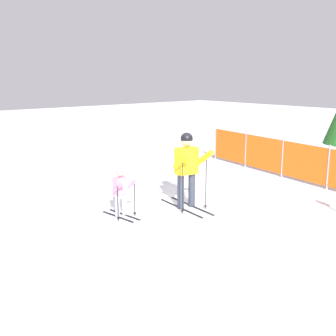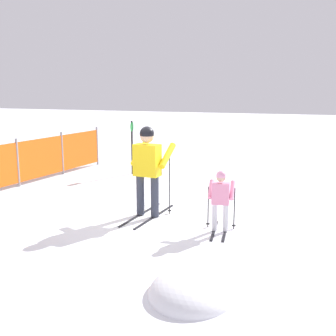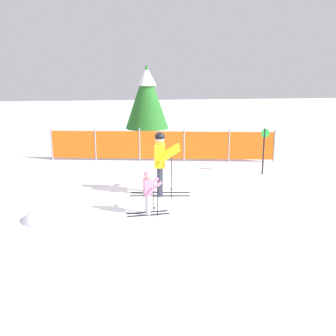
{
  "view_description": "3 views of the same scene",
  "coord_description": "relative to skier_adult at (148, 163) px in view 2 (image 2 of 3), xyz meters",
  "views": [
    {
      "loc": [
        6.89,
        -6.4,
        2.95
      ],
      "look_at": [
        -0.1,
        -0.5,
        0.94
      ],
      "focal_mm": 45.0,
      "sensor_mm": 36.0,
      "label": 1
    },
    {
      "loc": [
        -7.15,
        -2.88,
        2.48
      ],
      "look_at": [
        0.13,
        -0.55,
        0.96
      ],
      "focal_mm": 45.0,
      "sensor_mm": 36.0,
      "label": 2
    },
    {
      "loc": [
        -0.99,
        -11.06,
        3.49
      ],
      "look_at": [
        0.2,
        -1.24,
        1.02
      ],
      "focal_mm": 45.0,
      "sensor_mm": 36.0,
      "label": 3
    }
  ],
  "objects": [
    {
      "name": "trail_marker",
      "position": [
        3.49,
        1.77,
        -0.11
      ],
      "size": [
        0.28,
        0.06,
        1.49
      ],
      "color": "black",
      "rests_on": "ground_plane"
    },
    {
      "name": "snow_mound",
      "position": [
        -2.71,
        -1.58,
        -1.03
      ],
      "size": [
        1.27,
        1.08,
        0.51
      ],
      "primitive_type": "ellipsoid",
      "color": "white",
      "rests_on": "ground_plane"
    },
    {
      "name": "ground_plane",
      "position": [
        -0.14,
        0.15,
        -1.03
      ],
      "size": [
        60.0,
        60.0,
        0.0
      ],
      "primitive_type": "plane",
      "color": "white"
    },
    {
      "name": "skier_child",
      "position": [
        -0.45,
        -1.48,
        -0.41
      ],
      "size": [
        1.02,
        0.52,
        1.07
      ],
      "rotation": [
        0.0,
        0.0,
        0.1
      ],
      "color": "black",
      "rests_on": "ground_plane"
    },
    {
      "name": "skier_adult",
      "position": [
        0.0,
        0.0,
        0.0
      ],
      "size": [
        1.66,
        0.78,
        1.72
      ],
      "rotation": [
        0.0,
        0.0,
        -0.12
      ],
      "color": "black",
      "rests_on": "ground_plane"
    }
  ]
}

